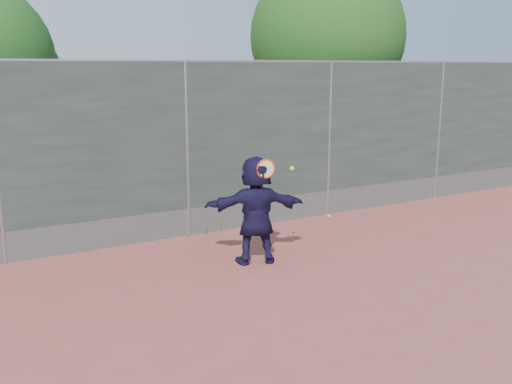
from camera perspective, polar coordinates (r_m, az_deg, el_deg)
ground at (r=7.24m, az=4.35°, el=-11.34°), size 80.00×80.00×0.00m
player at (r=8.52m, az=0.00°, el=-1.80°), size 1.60×0.93×1.64m
ball_ground at (r=11.31m, az=7.27°, el=-2.40°), size 0.07×0.07×0.07m
fence at (r=9.82m, az=-6.91°, el=4.56°), size 20.00×0.06×3.03m
swing_action at (r=8.25m, az=1.23°, el=2.22°), size 0.59×0.19×0.51m
tree_right at (r=14.04m, az=7.62°, el=14.71°), size 3.78×3.60×5.39m
weed_clump at (r=10.13m, az=-4.90°, el=-3.53°), size 0.68×0.07×0.30m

